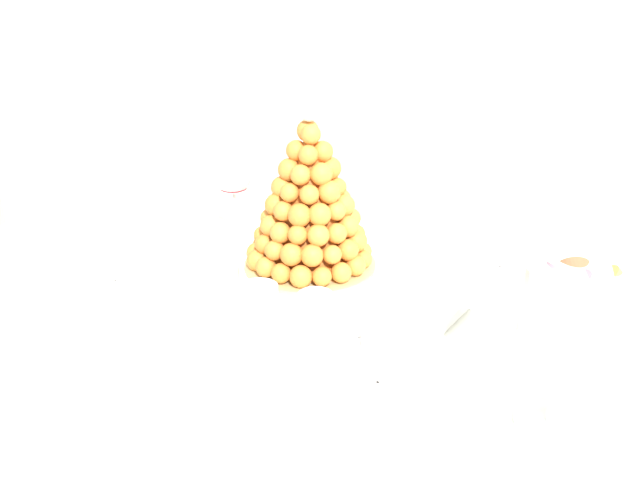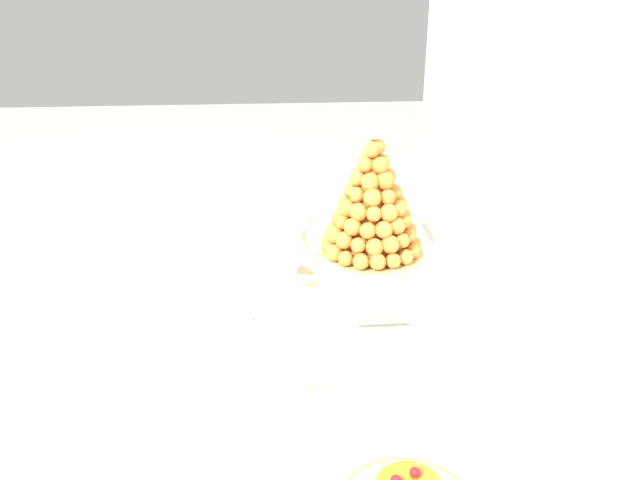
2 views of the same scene
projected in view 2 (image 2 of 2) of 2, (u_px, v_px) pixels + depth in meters
buffet_table at (329, 342)px, 1.35m from camera, size 1.72×0.78×0.78m
serving_tray at (352, 263)px, 1.43m from camera, size 0.54×0.45×0.02m
croquembouche at (372, 206)px, 1.42m from camera, size 0.25×0.25×0.31m
dessert_cup_left at (295, 220)px, 1.60m from camera, size 0.05×0.05×0.06m
dessert_cup_mid_left at (294, 238)px, 1.50m from camera, size 0.06×0.06×0.05m
dessert_cup_centre at (291, 255)px, 1.42m from camera, size 0.06×0.06×0.05m
dessert_cup_mid_right at (300, 273)px, 1.33m from camera, size 0.06×0.06×0.06m
dessert_cup_right at (307, 298)px, 1.23m from camera, size 0.05×0.05×0.05m
creme_brulee_ramekin at (359, 231)px, 1.57m from camera, size 0.09×0.09×0.02m
macaron_goblet at (299, 320)px, 0.93m from camera, size 0.12×0.12×0.24m
wine_glass at (373, 176)px, 1.62m from camera, size 0.07×0.07×0.17m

